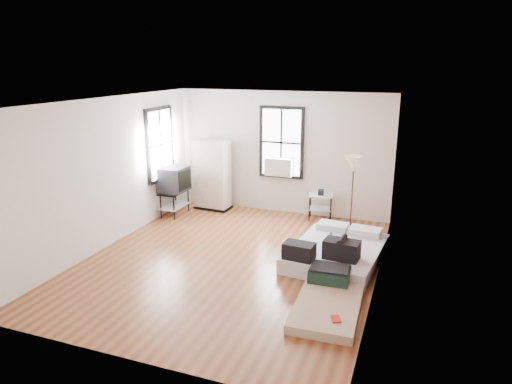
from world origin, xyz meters
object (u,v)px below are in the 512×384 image
at_px(wardrobe, 213,175).
at_px(tv_stand, 174,181).
at_px(side_table, 321,200).
at_px(mattress_bare, 329,296).
at_px(floor_lamp, 354,168).
at_px(mattress_main, 336,251).

bearing_deg(wardrobe, tv_stand, -125.11).
height_order(side_table, tv_stand, tv_stand).
bearing_deg(wardrobe, side_table, 5.62).
height_order(mattress_bare, floor_lamp, floor_lamp).
bearing_deg(mattress_bare, mattress_main, 94.66).
bearing_deg(floor_lamp, tv_stand, -179.96).
relative_size(mattress_bare, tv_stand, 1.51).
bearing_deg(mattress_bare, tv_stand, 144.01).
height_order(mattress_bare, tv_stand, tv_stand).
height_order(wardrobe, tv_stand, wardrobe).
relative_size(floor_lamp, tv_stand, 1.47).
bearing_deg(floor_lamp, side_table, 134.09).
relative_size(mattress_main, wardrobe, 1.29).
bearing_deg(mattress_main, floor_lamp, 93.43).
distance_m(wardrobe, floor_lamp, 3.53).
distance_m(mattress_main, tv_stand, 4.20).
xyz_separation_m(side_table, floor_lamp, (0.79, -0.82, 0.96)).
bearing_deg(floor_lamp, wardrobe, 167.57).
distance_m(side_table, floor_lamp, 1.49).
distance_m(mattress_main, side_table, 2.21).
bearing_deg(mattress_bare, side_table, 102.27).
height_order(wardrobe, floor_lamp, floor_lamp).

